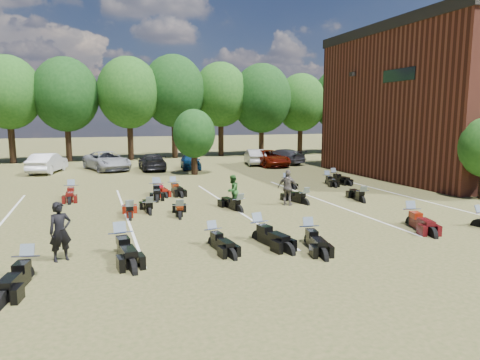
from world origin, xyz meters
name	(u,v)px	position (x,y,z in m)	size (l,w,h in m)	color
ground	(320,217)	(0.00, 0.00, 0.00)	(160.00, 160.00, 0.00)	brown
car_1	(47,163)	(-12.66, 20.19, 0.78)	(1.64, 4.71, 1.55)	silver
car_2	(107,161)	(-8.20, 20.49, 0.77)	(2.55, 5.53, 1.54)	#999AA1
car_3	(152,162)	(-4.68, 19.35, 0.68)	(1.90, 4.68, 1.36)	black
car_4	(191,161)	(-1.54, 18.92, 0.64)	(1.52, 3.77, 1.29)	navy
car_5	(255,157)	(4.75, 20.26, 0.71)	(1.50, 4.30, 1.42)	#B0B0AB
car_6	(269,158)	(5.49, 18.73, 0.70)	(2.34, 5.07, 1.41)	#580F05
car_7	(281,157)	(7.24, 19.92, 0.69)	(1.95, 4.79, 1.39)	#343439
person_black	(60,232)	(-10.33, -2.46, 0.92)	(0.67, 0.44, 1.83)	black
person_green	(232,191)	(-2.91, 3.41, 0.78)	(0.76, 0.59, 1.56)	#265A21
person_grey	(288,188)	(-0.24, 2.73, 0.89)	(1.04, 0.43, 1.78)	#615953
motorcycle_0	(28,279)	(-11.12, -3.78, 0.00)	(0.75, 2.35, 1.31)	black
motorcycle_1	(121,254)	(-8.57, -2.35, 0.00)	(0.81, 2.53, 1.41)	black
motorcycle_2	(259,240)	(-3.82, -2.38, 0.00)	(0.77, 2.43, 1.35)	black
motorcycle_3	(213,245)	(-5.53, -2.47, 0.00)	(0.67, 2.11, 1.17)	black
motorcycle_4	(308,243)	(-2.33, -3.35, 0.00)	(0.72, 2.27, 1.27)	black
motorcycle_5	(479,227)	(5.21, -3.54, 0.00)	(0.69, 2.17, 1.21)	black
motorcycle_6	(411,225)	(2.84, -2.42, 0.00)	(0.77, 2.42, 1.35)	#460A0E
motorcycle_7	(130,219)	(-7.89, 2.31, 0.00)	(0.69, 2.18, 1.21)	maroon
motorcycle_8	(180,218)	(-5.83, 1.79, 0.00)	(0.68, 2.12, 1.18)	black
motorcycle_9	(150,214)	(-6.98, 2.99, 0.00)	(0.66, 2.06, 1.15)	black
motorcycle_10	(239,212)	(-2.98, 2.19, 0.00)	(0.69, 2.17, 1.21)	black
motorcycle_11	(305,204)	(0.67, 2.67, 0.00)	(0.71, 2.22, 1.24)	black
motorcycle_13	(362,202)	(3.72, 2.16, 0.00)	(0.69, 2.18, 1.21)	black
motorcycle_14	(72,198)	(-10.47, 8.46, 0.00)	(0.77, 2.43, 1.35)	#4C0C0A
motorcycle_15	(159,193)	(-5.80, 8.27, 0.00)	(0.66, 2.08, 1.16)	maroon
motorcycle_16	(156,195)	(-6.01, 7.64, 0.00)	(0.79, 2.49, 1.39)	black
motorcycle_17	(174,193)	(-4.94, 8.21, 0.00)	(0.73, 2.29, 1.28)	black
motorcycle_18	(286,186)	(2.31, 8.35, 0.00)	(0.63, 1.99, 1.11)	black
motorcycle_19	(327,184)	(5.22, 8.20, 0.00)	(0.67, 2.11, 1.18)	black
motorcycle_20	(334,182)	(6.03, 8.70, 0.00)	(0.74, 2.32, 1.29)	black
tree_line	(174,98)	(-1.00, 29.00, 6.31)	(56.00, 6.00, 9.79)	black
young_tree_midfield	(194,134)	(-2.00, 15.50, 3.09)	(3.20, 3.20, 4.70)	black
parking_lines	(233,208)	(-3.00, 3.00, 0.01)	(20.10, 14.00, 0.01)	silver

